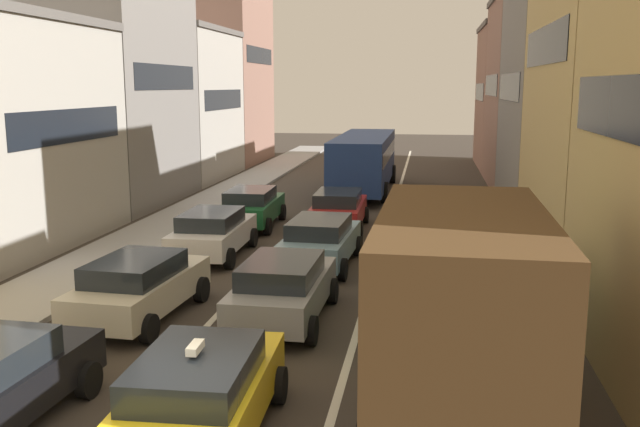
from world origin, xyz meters
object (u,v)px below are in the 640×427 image
object	(u,v)px
removalist_box_truck	(459,301)
sedan_left_lane_fourth	(251,206)
taxi_centre_lane_front	(200,395)
coupe_centre_lane_fourth	(338,209)
wagon_right_lane_far	(437,223)
bus_mid_queue_primary	(364,158)
hatchback_centre_lane_third	(320,240)
sedan_left_lane_third	(213,232)
wagon_left_lane_second	(139,286)
sedan_centre_lane_second	(283,288)
sedan_right_lane_behind_truck	(427,261)

from	to	relation	value
removalist_box_truck	sedan_left_lane_fourth	distance (m)	16.39
removalist_box_truck	taxi_centre_lane_front	bearing A→B (deg)	112.39
coupe_centre_lane_fourth	wagon_right_lane_far	world-z (taller)	same
wagon_right_lane_far	bus_mid_queue_primary	distance (m)	12.22
taxi_centre_lane_front	bus_mid_queue_primary	world-z (taller)	bus_mid_queue_primary
hatchback_centre_lane_third	sedan_left_lane_third	size ratio (longest dim) A/B	1.01
wagon_right_lane_far	hatchback_centre_lane_third	bearing A→B (deg)	134.48
sedan_left_lane_third	bus_mid_queue_primary	distance (m)	14.61
removalist_box_truck	wagon_left_lane_second	size ratio (longest dim) A/B	1.76
removalist_box_truck	hatchback_centre_lane_third	size ratio (longest dim) A/B	1.77
sedan_centre_lane_second	hatchback_centre_lane_third	size ratio (longest dim) A/B	0.99
sedan_centre_lane_second	bus_mid_queue_primary	world-z (taller)	bus_mid_queue_primary
taxi_centre_lane_front	sedan_left_lane_third	bearing A→B (deg)	14.83
sedan_centre_lane_second	bus_mid_queue_primary	size ratio (longest dim) A/B	0.41
wagon_left_lane_second	sedan_left_lane_third	distance (m)	6.03
removalist_box_truck	hatchback_centre_lane_third	world-z (taller)	removalist_box_truck
sedan_right_lane_behind_truck	bus_mid_queue_primary	bearing A→B (deg)	9.84
hatchback_centre_lane_third	bus_mid_queue_primary	size ratio (longest dim) A/B	0.42
taxi_centre_lane_front	coupe_centre_lane_fourth	size ratio (longest dim) A/B	1.01
hatchback_centre_lane_third	bus_mid_queue_primary	world-z (taller)	bus_mid_queue_primary
hatchback_centre_lane_third	wagon_right_lane_far	size ratio (longest dim) A/B	1.00
hatchback_centre_lane_third	sedan_left_lane_fourth	bearing A→B (deg)	35.47
sedan_left_lane_third	coupe_centre_lane_fourth	size ratio (longest dim) A/B	1.00
sedan_centre_lane_second	sedan_left_lane_fourth	distance (m)	11.03
removalist_box_truck	wagon_left_lane_second	bearing A→B (deg)	62.68
taxi_centre_lane_front	hatchback_centre_lane_third	bearing A→B (deg)	-2.62
coupe_centre_lane_fourth	sedan_left_lane_fourth	world-z (taller)	same
sedan_right_lane_behind_truck	wagon_right_lane_far	size ratio (longest dim) A/B	0.99
sedan_centre_lane_second	coupe_centre_lane_fourth	xyz separation A→B (m)	(-0.06, 10.43, 0.00)
taxi_centre_lane_front	sedan_centre_lane_second	xyz separation A→B (m)	(0.08, 5.70, -0.00)
sedan_right_lane_behind_truck	wagon_left_lane_second	bearing A→B (deg)	115.95
sedan_left_lane_third	sedan_right_lane_behind_truck	world-z (taller)	same
removalist_box_truck	bus_mid_queue_primary	size ratio (longest dim) A/B	0.74
wagon_left_lane_second	sedan_left_lane_fourth	xyz separation A→B (m)	(-0.10, 10.84, 0.00)
sedan_left_lane_fourth	bus_mid_queue_primary	size ratio (longest dim) A/B	0.41
wagon_left_lane_second	hatchback_centre_lane_third	bearing A→B (deg)	-28.98
taxi_centre_lane_front	bus_mid_queue_primary	distance (m)	25.55
hatchback_centre_lane_third	wagon_right_lane_far	distance (m)	4.71
sedan_left_lane_fourth	sedan_left_lane_third	bearing A→B (deg)	178.35
removalist_box_truck	sedan_right_lane_behind_truck	distance (m)	7.32
hatchback_centre_lane_third	bus_mid_queue_primary	xyz separation A→B (m)	(-0.06, 14.82, 0.96)
sedan_left_lane_third	wagon_right_lane_far	xyz separation A→B (m)	(7.03, 2.51, 0.00)
wagon_left_lane_second	sedan_right_lane_behind_truck	size ratio (longest dim) A/B	1.02
wagon_left_lane_second	sedan_left_lane_third	world-z (taller)	same
coupe_centre_lane_fourth	sedan_right_lane_behind_truck	world-z (taller)	same
coupe_centre_lane_fourth	sedan_left_lane_third	bearing A→B (deg)	143.70
taxi_centre_lane_front	sedan_right_lane_behind_truck	size ratio (longest dim) A/B	1.00
sedan_left_lane_fourth	sedan_centre_lane_second	bearing A→B (deg)	-163.27
sedan_right_lane_behind_truck	wagon_right_lane_far	xyz separation A→B (m)	(0.31, 5.17, 0.00)
taxi_centre_lane_front	sedan_centre_lane_second	bearing A→B (deg)	-2.52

